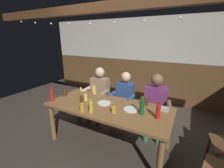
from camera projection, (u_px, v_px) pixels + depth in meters
name	position (u px, v px, depth m)	size (l,w,h in m)	color
ground_plane	(110.00, 141.00, 2.78)	(8.01, 8.01, 0.00)	#423A33
back_wall_upper	(149.00, 39.00, 4.20)	(6.68, 0.12, 1.18)	beige
back_wall_wainscot	(146.00, 80.00, 4.55)	(6.68, 0.12, 1.19)	brown
ceiling_beam	(116.00, 6.00, 2.30)	(6.01, 0.14, 0.16)	brown
dining_table	(108.00, 111.00, 2.54)	(2.08, 0.90, 0.74)	brown
person_0	(99.00, 92.00, 3.38)	(0.56, 0.53, 1.21)	#997F60
person_1	(124.00, 98.00, 3.11)	(0.50, 0.49, 1.17)	#2D4C84
person_2	(155.00, 102.00, 2.82)	(0.59, 0.59, 1.20)	#6B2D66
table_candle	(81.00, 89.00, 3.20)	(0.04, 0.04, 0.08)	#F9E08C
condiment_caddy	(164.00, 109.00, 2.35)	(0.14, 0.10, 0.05)	#B2B7BC
plate_0	(131.00, 109.00, 2.37)	(0.23, 0.23, 0.01)	white
plate_1	(104.00, 103.00, 2.60)	(0.23, 0.23, 0.01)	white
bottle_0	(142.00, 107.00, 2.21)	(0.07, 0.07, 0.28)	#195923
bottle_1	(158.00, 112.00, 2.09)	(0.06, 0.06, 0.26)	red
bottle_2	(91.00, 107.00, 2.25)	(0.06, 0.06, 0.23)	gold
bottle_3	(52.00, 95.00, 2.67)	(0.06, 0.06, 0.29)	red
pint_glass_0	(86.00, 97.00, 2.71)	(0.07, 0.07, 0.12)	#E5C64C
pint_glass_1	(82.00, 99.00, 2.59)	(0.06, 0.06, 0.14)	#4C2D19
pint_glass_2	(82.00, 107.00, 2.32)	(0.08, 0.08, 0.12)	gold
pint_glass_3	(113.00, 110.00, 2.26)	(0.07, 0.07, 0.11)	gold
pint_glass_4	(65.00, 92.00, 2.92)	(0.08, 0.08, 0.16)	#4C2D19
pint_glass_5	(94.00, 90.00, 3.05)	(0.08, 0.08, 0.16)	#E5C64C
pint_glass_6	(146.00, 101.00, 2.52)	(0.07, 0.07, 0.14)	#4C2D19
string_lights	(115.00, 19.00, 2.31)	(4.71, 0.04, 0.16)	#F9EAB2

